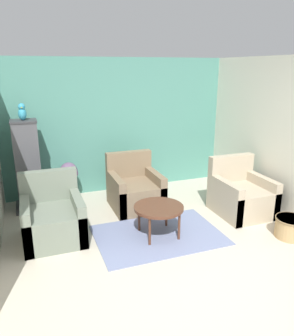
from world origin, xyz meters
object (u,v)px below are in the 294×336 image
Objects in this scene: potted_plant at (69,178)px; parrot at (22,112)px; coffee_table at (159,209)px; armchair_left at (53,219)px; armchair_right at (241,196)px; wicker_basket at (291,227)px; armchair_middle at (135,191)px; birdcage at (28,167)px.

parrot is at bearing -171.42° from potted_plant.
coffee_table is 2.00m from potted_plant.
armchair_left is 1.00× the size of armchair_right.
armchair_right is (2.95, -0.20, 0.00)m from armchair_left.
wicker_basket is at bearing -21.59° from coffee_table.
armchair_right and armchair_middle have the same top height.
armchair_left is 2.95m from armchair_right.
wicker_basket is at bearing -41.58° from potted_plant.
parrot is at bearing 156.58° from armchair_right.
armchair_middle is 0.60× the size of birdcage.
parrot reaches higher than birdcage.
armchair_middle is at bearing 151.66° from armchair_right.
armchair_middle is (0.00, 1.08, -0.12)m from coffee_table.
armchair_middle reaches higher than potted_plant.
parrot is (-1.66, 0.55, 1.33)m from armchair_middle.
wicker_basket is (0.18, -0.93, -0.14)m from armchair_right.
armchair_middle is 2.47m from wicker_basket.
potted_plant is at bearing 147.04° from armchair_middle.
armchair_right is 1.00× the size of armchair_middle.
armchair_left and armchair_right have the same top height.
birdcage is at bearing 161.58° from armchair_middle.
coffee_table is 1.87m from wicker_basket.
armchair_middle is at bearing -18.49° from parrot.
armchair_left reaches higher than wicker_basket.
potted_plant is (-2.55, 1.48, 0.13)m from armchair_right.
armchair_left is 3.31× the size of parrot.
armchair_left is 1.35m from potted_plant.
parrot is (0.00, 0.00, 0.89)m from birdcage.
potted_plant is (0.65, 0.10, -0.30)m from birdcage.
parrot is at bearing 135.24° from coffee_table.
parrot is (-1.65, 1.64, 1.21)m from coffee_table.
armchair_left and armchair_middle have the same top height.
armchair_middle reaches higher than coffee_table.
birdcage is (-3.20, 1.38, 0.44)m from armchair_right.
coffee_table is at bearing -44.72° from birdcage.
armchair_middle is (-1.54, 0.83, 0.00)m from armchair_right.
armchair_right is 2.05× the size of wicker_basket.
wicker_basket is (1.72, -1.77, -0.14)m from armchair_middle.
armchair_left is 1.00× the size of armchair_middle.
armchair_right is at bearing -23.39° from birdcage.
birdcage is 5.53× the size of parrot.
armchair_left is 1.27× the size of potted_plant.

